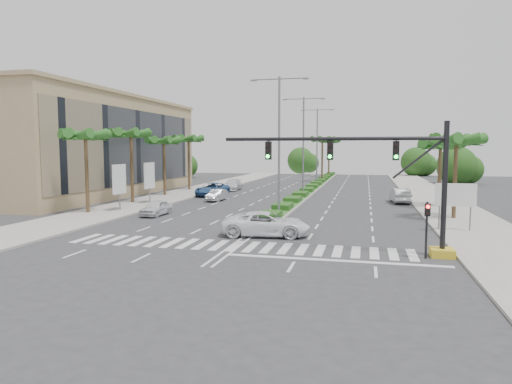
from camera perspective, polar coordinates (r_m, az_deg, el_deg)
ground at (r=27.23m, az=-2.64°, el=-6.78°), size 160.00×160.00×0.00m
footpath_right at (r=46.57m, az=23.03°, el=-2.04°), size 6.00×120.00×0.15m
footpath_left at (r=51.19m, az=-12.81°, el=-1.11°), size 6.00×120.00×0.15m
median at (r=71.18m, az=7.49°, el=0.78°), size 2.20×75.00×0.20m
median_grass at (r=71.17m, az=7.49°, el=0.88°), size 1.80×75.00×0.04m
building at (r=61.45m, az=-19.52°, el=5.31°), size 12.00×36.00×12.00m
signal_gantry at (r=25.73m, az=17.58°, el=0.06°), size 12.60×1.20×7.20m
pedestrian_signal at (r=25.36m, az=20.59°, el=-3.33°), size 0.28×0.36×3.00m
direction_sign at (r=34.26m, az=23.67°, el=-0.57°), size 2.70×0.11×3.40m
billboard_near at (r=43.58m, az=-16.72°, el=1.50°), size 0.18×2.10×4.35m
billboard_far at (r=48.85m, az=-13.18°, el=1.98°), size 0.18×2.10×4.35m
palm_left_near at (r=42.88m, az=-20.54°, el=6.31°), size 4.57×4.68×7.55m
palm_left_mid at (r=49.72m, az=-15.36°, el=6.73°), size 4.57×4.68×7.95m
palm_left_far at (r=56.85m, az=-11.44°, el=6.03°), size 4.57×4.68×7.35m
palm_left_end at (r=64.20m, az=-8.42°, el=6.34°), size 4.57×4.68×7.75m
palm_right_near at (r=40.20m, az=23.77°, el=5.59°), size 4.57×4.68×7.05m
palm_right_far at (r=48.09m, az=22.07°, el=5.20°), size 4.57×4.68×6.75m
palm_median_a at (r=80.92m, az=8.30°, el=6.33°), size 4.57×4.68×8.05m
palm_median_b at (r=95.87m, az=9.13°, el=6.16°), size 4.57×4.68×8.05m
streetlight_near at (r=40.27m, az=2.91°, el=6.90°), size 5.10×0.25×12.00m
streetlight_mid at (r=56.07m, az=5.94°, el=6.44°), size 5.10×0.25×12.00m
streetlight_far at (r=71.96m, az=7.64°, el=6.18°), size 5.10×0.25×12.00m
car_parked_a at (r=40.46m, az=-12.37°, el=-1.94°), size 1.72×3.98×1.34m
car_parked_b at (r=50.85m, az=-4.91°, el=-0.40°), size 1.60×3.96×1.28m
car_parked_c at (r=56.40m, az=-5.50°, el=0.33°), size 3.15×6.02×1.62m
car_parked_d at (r=63.96m, az=-2.96°, el=0.89°), size 2.38×5.25×1.49m
car_crossing at (r=30.23m, az=1.30°, el=-4.01°), size 6.04×3.30×1.61m
car_right at (r=51.19m, az=17.56°, el=-0.42°), size 2.10×4.91×1.58m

